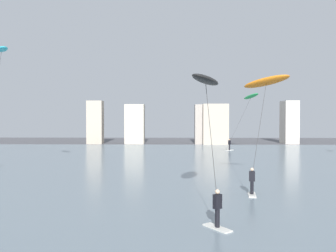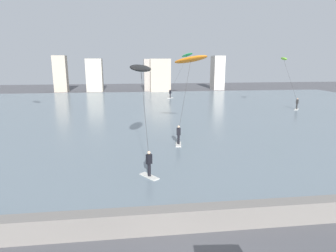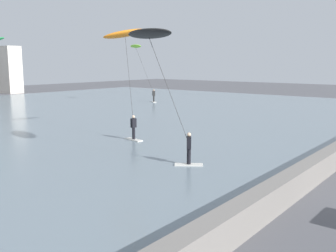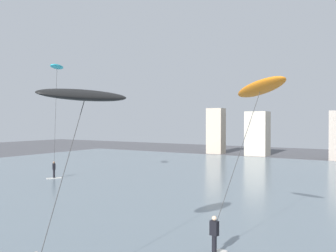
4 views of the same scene
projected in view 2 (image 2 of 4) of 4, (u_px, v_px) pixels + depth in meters
seawall_barrier at (175, 219)px, 12.11m from camera, size 60.00×0.70×1.02m
water_bay at (146, 114)px, 38.02m from camera, size 84.00×52.00×0.10m
far_shore_buildings at (146, 75)px, 65.16m from camera, size 38.63×6.63×7.93m
kitesurfer_orange at (189, 67)px, 24.48m from camera, size 3.16×3.94×7.58m
kitesurfer_lime at (286, 66)px, 40.51m from camera, size 3.22×3.31×7.37m
kitesurfer_green at (185, 59)px, 51.83m from camera, size 4.82×3.30×8.27m
kitesurfer_black at (142, 75)px, 18.18m from camera, size 2.09×4.88×6.78m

